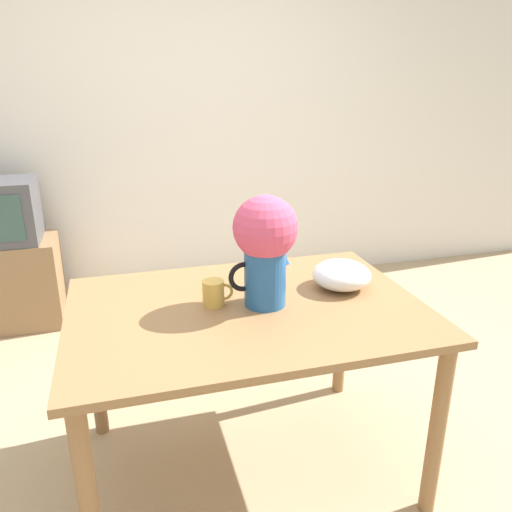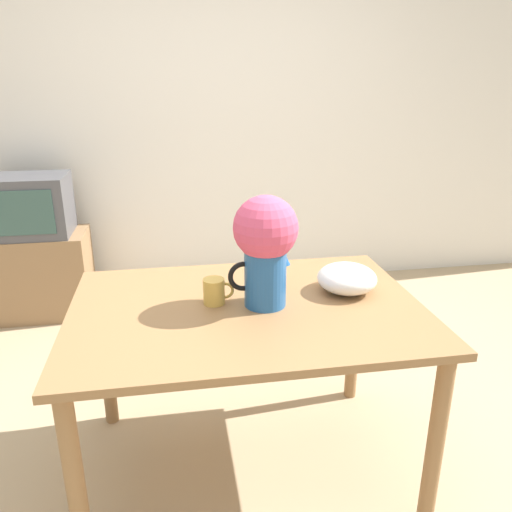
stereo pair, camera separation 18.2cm
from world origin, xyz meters
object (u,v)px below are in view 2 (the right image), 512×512
object	(u,v)px
white_bowl	(347,278)
tv_set	(26,206)
flower_vase	(265,242)
coffee_mug	(215,291)

from	to	relation	value
white_bowl	tv_set	size ratio (longest dim) A/B	0.44
flower_vase	coffee_mug	size ratio (longest dim) A/B	3.59
flower_vase	tv_set	distance (m)	2.12
white_bowl	flower_vase	bearing A→B (deg)	-169.21
flower_vase	white_bowl	world-z (taller)	flower_vase
coffee_mug	white_bowl	world-z (taller)	white_bowl
coffee_mug	tv_set	bearing A→B (deg)	123.31
white_bowl	tv_set	xyz separation A→B (m)	(-1.61, 1.62, -0.03)
coffee_mug	white_bowl	size ratio (longest dim) A/B	0.49
flower_vase	tv_set	size ratio (longest dim) A/B	0.78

